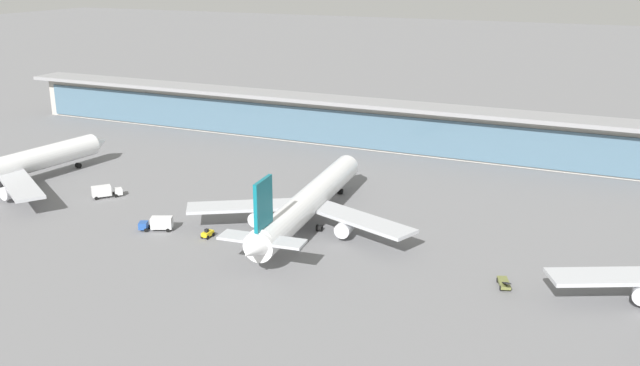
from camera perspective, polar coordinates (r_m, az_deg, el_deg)
The scene contains 8 objects.
ground_plane at distance 147.88m, azimuth -2.91°, elevation -5.02°, with size 1200.00×1200.00×0.00m, color slate.
airliner_left_stand at distance 198.16m, azimuth -24.53°, elevation 1.03°, with size 52.27×68.42×18.22m.
airliner_centre_stand at distance 155.46m, azimuth -1.01°, elevation -1.59°, with size 52.40×68.46×18.22m.
service_truck_near_nose_blue at distance 158.75m, azimuth -13.00°, elevation -3.20°, with size 7.60×5.08×3.10m.
service_truck_by_tail_white at distance 184.08m, azimuth -17.07°, elevation -0.64°, with size 6.53×7.02×3.10m.
service_truck_on_taxiway_yellow at distance 153.03m, azimuth -9.11°, elevation -4.08°, with size 1.85×2.94×2.05m.
service_truck_at_far_stand_olive at distance 133.32m, azimuth 14.71°, elevation -7.86°, with size 3.60×6.85×2.70m.
terminal_building at distance 219.10m, azimuth 7.08°, elevation 4.54°, with size 289.94×12.80×15.20m.
Camera 1 is at (63.34, -121.00, 56.70)m, focal length 39.43 mm.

